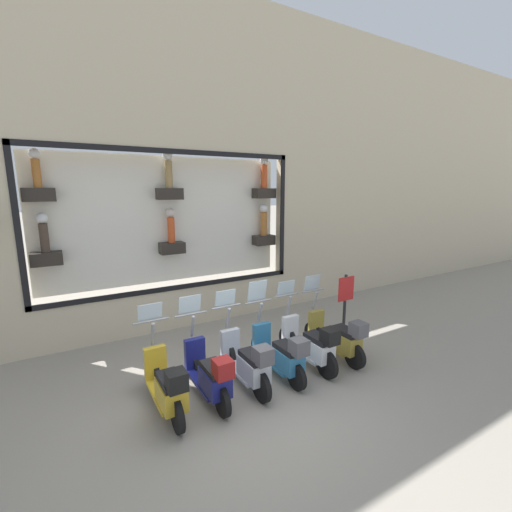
{
  "coord_description": "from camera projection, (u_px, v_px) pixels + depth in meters",
  "views": [
    {
      "loc": [
        -4.77,
        2.48,
        3.51
      ],
      "look_at": [
        1.65,
        -1.27,
        2.06
      ],
      "focal_mm": 24.0,
      "sensor_mm": 36.0,
      "label": 1
    }
  ],
  "objects": [
    {
      "name": "building_facade",
      "position": [
        169.0,
        161.0,
        8.19
      ],
      "size": [
        1.23,
        36.0,
        8.18
      ],
      "color": "beige",
      "rests_on": "ground_plane"
    },
    {
      "name": "scooter_olive_0",
      "position": [
        338.0,
        337.0,
        7.15
      ],
      "size": [
        1.8,
        0.61,
        1.62
      ],
      "color": "black",
      "rests_on": "ground_plane"
    },
    {
      "name": "shop_sign_post",
      "position": [
        345.0,
        306.0,
        7.85
      ],
      "size": [
        0.36,
        0.45,
        1.62
      ],
      "color": "#232326",
      "rests_on": "ground_plane"
    },
    {
      "name": "scooter_white_1",
      "position": [
        311.0,
        344.0,
        6.79
      ],
      "size": [
        1.81,
        0.6,
        1.59
      ],
      "color": "black",
      "rests_on": "ground_plane"
    },
    {
      "name": "ground_plane",
      "position": [
        241.0,
        395.0,
        5.94
      ],
      "size": [
        120.0,
        120.0,
        0.0
      ],
      "primitive_type": "plane",
      "color": "gray"
    },
    {
      "name": "scooter_silver_3",
      "position": [
        247.0,
        362.0,
        6.08
      ],
      "size": [
        1.81,
        0.6,
        1.6
      ],
      "color": "black",
      "rests_on": "ground_plane"
    },
    {
      "name": "scooter_teal_2",
      "position": [
        281.0,
        353.0,
        6.44
      ],
      "size": [
        1.8,
        0.6,
        1.69
      ],
      "color": "black",
      "rests_on": "ground_plane"
    },
    {
      "name": "scooter_navy_4",
      "position": [
        210.0,
        374.0,
        5.72
      ],
      "size": [
        1.8,
        0.6,
        1.61
      ],
      "color": "black",
      "rests_on": "ground_plane"
    },
    {
      "name": "scooter_yellow_5",
      "position": [
        167.0,
        386.0,
        5.37
      ],
      "size": [
        1.8,
        0.6,
        1.58
      ],
      "color": "black",
      "rests_on": "ground_plane"
    }
  ]
}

